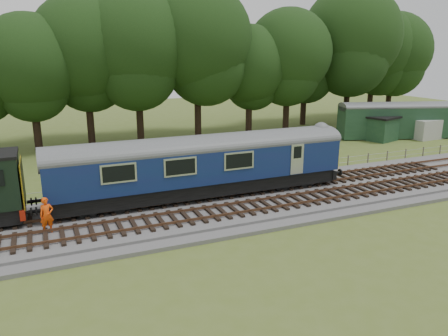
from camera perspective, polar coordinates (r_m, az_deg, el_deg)
name	(u,v)px	position (r m, az deg, el deg)	size (l,w,h in m)	color
ground	(234,206)	(26.33, 1.26, -4.93)	(120.00, 120.00, 0.00)	#526425
ballast	(234,203)	(26.27, 1.26, -4.57)	(70.00, 7.00, 0.35)	#4C4C4F
track_north	(224,192)	(27.41, 0.06, -3.19)	(67.20, 2.40, 0.21)	black
track_south	(245,208)	(24.83, 2.79, -5.19)	(67.20, 2.40, 0.21)	black
fence	(207,185)	(30.27, -2.25, -2.24)	(64.00, 0.12, 1.00)	#6B6054
tree_line	(147,139)	(46.57, -9.96, 3.71)	(70.00, 8.00, 18.00)	black
dmu_railcar	(202,161)	(26.28, -2.87, 0.96)	(18.05, 2.86, 3.88)	black
worker	(47,215)	(23.08, -22.15, -5.73)	(0.66, 0.43, 1.80)	#FF4F0D
parked_coach	(408,118)	(50.38, 22.90, 6.02)	(14.67, 6.83, 3.73)	#1A3B24
shed	(380,128)	(48.03, 19.67, 4.95)	(3.80, 3.80, 2.51)	#1A3B24
caravan	(429,129)	(51.12, 25.21, 4.67)	(4.20, 2.05, 2.05)	#A5A4A0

